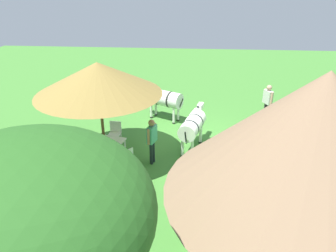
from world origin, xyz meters
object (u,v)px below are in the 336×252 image
patio_dining_table (104,143)px  zebra_by_umbrella (163,98)px  patio_chair_near_hut (69,152)px  standing_watcher (268,100)px  shade_umbrella (98,78)px  patio_chair_east_end (115,132)px  acacia_tree_behind_hut (28,215)px  thatched_hut (307,180)px  patio_chair_near_lawn (126,159)px  zebra_nearest_camera (193,125)px  guest_beside_umbrella (152,138)px

patio_dining_table → zebra_by_umbrella: 4.08m
patio_chair_near_hut → standing_watcher: (-7.34, -4.34, 0.48)m
shade_umbrella → standing_watcher: size_ratio=2.44×
patio_chair_near_hut → patio_chair_east_end: same height
patio_chair_east_end → acacia_tree_behind_hut: acacia_tree_behind_hut is taller
thatched_hut → shade_umbrella: size_ratio=1.30×
thatched_hut → patio_chair_east_end: (5.04, -5.66, -2.00)m
patio_chair_near_lawn → zebra_nearest_camera: size_ratio=0.41×
patio_chair_near_lawn → standing_watcher: standing_watcher is taller
standing_watcher → thatched_hut: bearing=147.8°
patio_chair_near_lawn → zebra_by_umbrella: (-0.81, -4.45, 0.47)m
patio_chair_near_lawn → zebra_by_umbrella: bearing=29.9°
patio_dining_table → patio_chair_near_hut: 1.19m
patio_chair_near_hut → patio_chair_near_lawn: size_ratio=1.00×
patio_chair_east_end → zebra_by_umbrella: zebra_by_umbrella is taller
standing_watcher → zebra_by_umbrella: 4.55m
thatched_hut → patio_chair_near_lawn: (4.23, -3.72, -2.00)m
patio_dining_table → guest_beside_umbrella: 1.71m
patio_dining_table → standing_watcher: (-6.27, -3.84, 0.35)m
thatched_hut → shade_umbrella: thatched_hut is taller
patio_dining_table → guest_beside_umbrella: size_ratio=0.90×
shade_umbrella → guest_beside_umbrella: 2.60m
patio_chair_near_hut → patio_chair_east_end: size_ratio=1.00×
patio_chair_near_lawn → zebra_by_umbrella: zebra_by_umbrella is taller
zebra_by_umbrella → patio_chair_east_end: bearing=174.2°
patio_dining_table → patio_chair_near_hut: bearing=24.7°
thatched_hut → acacia_tree_behind_hut: size_ratio=1.22×
thatched_hut → standing_watcher: 8.54m
patio_chair_east_end → guest_beside_umbrella: size_ratio=0.55×
patio_chair_near_lawn → guest_beside_umbrella: guest_beside_umbrella is taller
patio_dining_table → patio_chair_near_lawn: 1.19m
standing_watcher → acacia_tree_behind_hut: 12.03m
patio_chair_near_hut → acacia_tree_behind_hut: size_ratio=0.21×
patio_dining_table → acacia_tree_behind_hut: acacia_tree_behind_hut is taller
patio_chair_east_end → acacia_tree_behind_hut: (-1.04, 7.95, 2.88)m
patio_dining_table → patio_chair_east_end: patio_chair_east_end is taller
standing_watcher → zebra_by_umbrella: size_ratio=0.82×
standing_watcher → zebra_nearest_camera: size_ratio=0.75×
patio_chair_east_end → guest_beside_umbrella: 2.08m
patio_chair_east_end → zebra_by_umbrella: size_ratio=0.44×
shade_umbrella → guest_beside_umbrella: (-1.68, 0.09, -1.99)m
zebra_nearest_camera → acacia_tree_behind_hut: bearing=-88.8°
thatched_hut → patio_dining_table: size_ratio=3.59×
patio_chair_near_lawn → patio_dining_table: bearing=90.0°
patio_chair_near_hut → acacia_tree_behind_hut: bearing=-5.3°
guest_beside_umbrella → zebra_nearest_camera: 1.76m
shade_umbrella → guest_beside_umbrella: shade_umbrella is taller
patio_chair_east_end → acacia_tree_behind_hut: 8.52m
thatched_hut → patio_chair_east_end: size_ratio=5.87×
patio_chair_near_hut → standing_watcher: size_ratio=0.54×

